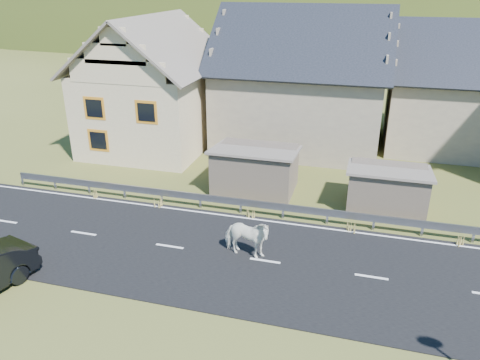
% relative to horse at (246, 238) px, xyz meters
% --- Properties ---
extents(ground, '(160.00, 160.00, 0.00)m').
position_rel_horse_xyz_m(ground, '(0.79, -0.14, -0.87)').
color(ground, '#3D4316').
rests_on(ground, ground).
extents(road, '(60.00, 7.00, 0.04)m').
position_rel_horse_xyz_m(road, '(0.79, -0.14, -0.85)').
color(road, black).
rests_on(road, ground).
extents(lane_markings, '(60.00, 6.60, 0.01)m').
position_rel_horse_xyz_m(lane_markings, '(0.79, -0.14, -0.82)').
color(lane_markings, silver).
rests_on(lane_markings, road).
extents(guardrail, '(28.10, 0.09, 0.75)m').
position_rel_horse_xyz_m(guardrail, '(0.79, 3.54, -0.31)').
color(guardrail, '#93969B').
rests_on(guardrail, ground).
extents(shed_left, '(4.30, 3.30, 2.40)m').
position_rel_horse_xyz_m(shed_left, '(-1.21, 6.36, 0.23)').
color(shed_left, '#706052').
rests_on(shed_left, ground).
extents(shed_right, '(3.80, 2.90, 2.20)m').
position_rel_horse_xyz_m(shed_right, '(5.29, 5.86, 0.13)').
color(shed_right, '#706052').
rests_on(shed_right, ground).
extents(house_cream, '(7.80, 9.80, 8.30)m').
position_rel_horse_xyz_m(house_cream, '(-9.21, 11.86, 3.49)').
color(house_cream, beige).
rests_on(house_cream, ground).
extents(house_stone_a, '(10.80, 9.80, 8.90)m').
position_rel_horse_xyz_m(house_stone_a, '(-0.21, 14.86, 3.76)').
color(house_stone_a, gray).
rests_on(house_stone_a, ground).
extents(house_stone_b, '(9.80, 8.80, 8.10)m').
position_rel_horse_xyz_m(house_stone_b, '(9.79, 16.86, 3.37)').
color(house_stone_b, gray).
rests_on(house_stone_b, ground).
extents(mountain, '(440.00, 280.00, 260.00)m').
position_rel_horse_xyz_m(mountain, '(5.79, 179.86, -20.87)').
color(mountain, '#263610').
rests_on(mountain, ground).
extents(horse, '(1.12, 2.06, 1.66)m').
position_rel_horse_xyz_m(horse, '(0.00, 0.00, 0.00)').
color(horse, white).
rests_on(horse, road).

